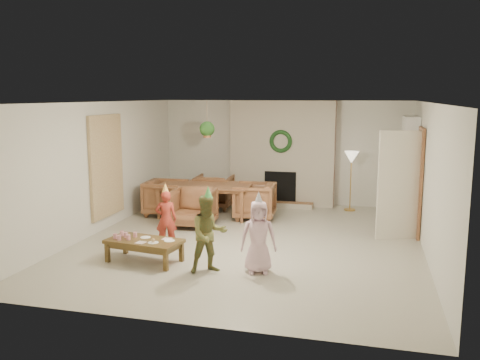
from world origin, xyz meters
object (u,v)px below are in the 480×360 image
(child_red, at_px, (166,219))
(dining_chair_far, at_px, (214,192))
(dining_chair_right, at_px, (255,201))
(child_pink, at_px, (258,237))
(dining_chair_near, at_px, (194,208))
(child_plaid, at_px, (209,234))
(dining_table, at_px, (205,201))
(dining_chair_left, at_px, (166,198))
(coffee_table_top, at_px, (144,241))

(child_red, bearing_deg, dining_chair_far, -105.18)
(dining_chair_right, height_order, child_red, child_red)
(dining_chair_far, distance_m, child_pink, 4.49)
(dining_chair_near, bearing_deg, child_pink, -55.01)
(child_red, bearing_deg, child_plaid, 120.06)
(dining_table, distance_m, child_pink, 3.69)
(dining_chair_left, height_order, child_pink, child_pink)
(dining_chair_far, xyz_separation_m, dining_chair_right, (1.16, -0.81, 0.00))
(child_plaid, bearing_deg, child_red, 105.10)
(dining_chair_far, bearing_deg, child_plaid, 102.49)
(dining_chair_left, height_order, child_plaid, child_plaid)
(dining_chair_near, distance_m, coffee_table_top, 2.26)
(child_red, bearing_deg, coffee_table_top, 69.41)
(child_red, bearing_deg, dining_chair_left, -84.77)
(dining_table, bearing_deg, dining_chair_near, -90.00)
(dining_chair_near, height_order, coffee_table_top, dining_chair_near)
(child_pink, bearing_deg, child_red, 140.17)
(child_red, height_order, child_plaid, child_plaid)
(dining_chair_near, distance_m, child_plaid, 2.70)
(dining_table, distance_m, child_red, 2.34)
(dining_chair_far, distance_m, dining_chair_right, 1.41)
(dining_chair_near, relative_size, coffee_table_top, 0.73)
(dining_chair_near, xyz_separation_m, dining_chair_far, (-0.12, 1.76, 0.00))
(dining_chair_near, xyz_separation_m, child_pink, (1.84, -2.28, 0.16))
(child_plaid, bearing_deg, dining_chair_left, 89.55)
(dining_table, height_order, dining_chair_far, dining_chair_far)
(child_pink, bearing_deg, coffee_table_top, 163.91)
(dining_chair_right, height_order, child_pink, child_pink)
(dining_chair_left, bearing_deg, dining_chair_right, -90.00)
(coffee_table_top, bearing_deg, dining_chair_right, 79.97)
(dining_chair_left, bearing_deg, child_red, -161.00)
(dining_chair_left, distance_m, dining_chair_right, 1.98)
(child_pink, bearing_deg, child_plaid, 177.91)
(coffee_table_top, relative_size, child_plaid, 1.00)
(child_pink, bearing_deg, dining_table, 105.65)
(dining_chair_right, distance_m, child_pink, 3.34)
(child_red, xyz_separation_m, child_pink, (1.82, -0.83, 0.04))
(child_plaid, bearing_deg, dining_chair_far, 73.75)
(coffee_table_top, bearing_deg, child_red, 95.34)
(dining_chair_left, xyz_separation_m, child_pink, (2.78, -3.10, 0.16))
(dining_chair_far, relative_size, child_red, 0.85)
(dining_chair_far, bearing_deg, child_pink, 111.97)
(dining_chair_right, distance_m, child_red, 2.62)
(child_red, bearing_deg, child_pink, 137.85)
(child_plaid, relative_size, child_pink, 1.07)
(dining_table, xyz_separation_m, child_pink, (1.90, -3.16, 0.20))
(dining_chair_left, bearing_deg, child_plaid, -151.71)
(dining_chair_left, bearing_deg, coffee_table_top, -167.27)
(dining_chair_far, xyz_separation_m, coffee_table_top, (0.09, -4.02, -0.05))
(child_pink, bearing_deg, dining_chair_left, 116.52)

